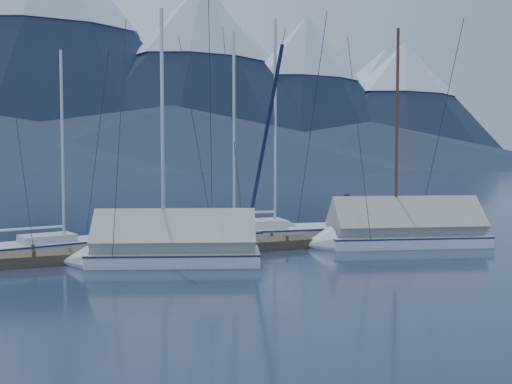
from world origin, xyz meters
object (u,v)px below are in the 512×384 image
sailboat_open_mid (245,236)px  person (348,213)px  sailboat_covered_near (392,234)px  sailboat_covered_far (160,250)px  sailboat_open_left (76,246)px  sailboat_open_right (287,234)px

sailboat_open_mid → person: bearing=-24.9°
sailboat_open_mid → sailboat_covered_near: bearing=-38.6°
sailboat_covered_far → sailboat_open_left: bearing=118.5°
sailboat_open_right → sailboat_covered_near: 4.70m
sailboat_open_left → sailboat_open_mid: size_ratio=0.85×
sailboat_open_left → person: size_ratio=4.98×
sailboat_covered_far → person: size_ratio=5.49×
sailboat_covered_far → person: sailboat_covered_far is taller
sailboat_covered_far → person: (8.65, 2.15, 0.72)m
sailboat_open_mid → sailboat_covered_near: size_ratio=1.01×
sailboat_open_mid → sailboat_covered_far: size_ratio=1.07×
sailboat_open_left → sailboat_covered_far: bearing=-61.5°
sailboat_open_right → sailboat_covered_far: 7.71m
sailboat_open_left → sailboat_open_mid: bearing=-1.5°
sailboat_open_right → person: size_ratio=6.33×
sailboat_covered_near → person: (-0.81, 1.98, 0.69)m
sailboat_open_left → sailboat_open_right: 8.91m
sailboat_open_mid → sailboat_open_right: 1.98m
sailboat_covered_far → person: bearing=14.0°
sailboat_open_right → sailboat_covered_far: (-6.64, -3.92, 0.26)m
sailboat_open_mid → sailboat_covered_far: (-4.66, -4.01, 0.28)m
sailboat_open_mid → person: size_ratio=5.85×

